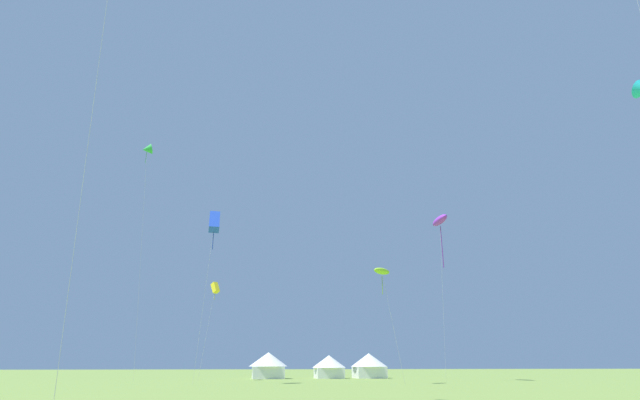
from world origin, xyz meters
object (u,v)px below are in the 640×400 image
(kite_purple_parafoil, at_px, (440,221))
(festival_tent_left, at_px, (268,364))
(festival_tent_center, at_px, (329,366))
(festival_tent_right, at_px, (369,364))
(kite_green_delta, at_px, (147,150))
(kite_yellow_box, at_px, (215,288))
(kite_blue_box, at_px, (214,222))
(kite_lime_parafoil, at_px, (382,271))

(kite_purple_parafoil, height_order, festival_tent_left, kite_purple_parafoil)
(festival_tent_center, distance_m, festival_tent_right, 5.67)
(kite_green_delta, distance_m, festival_tent_center, 38.09)
(kite_yellow_box, xyz_separation_m, festival_tent_right, (21.31, 7.57, -8.92))
(kite_blue_box, relative_size, festival_tent_left, 3.30)
(kite_yellow_box, height_order, festival_tent_center, kite_yellow_box)
(kite_green_delta, height_order, festival_tent_right, kite_green_delta)
(festival_tent_center, bearing_deg, festival_tent_left, 180.00)
(kite_yellow_box, relative_size, festival_tent_center, 2.49)
(kite_blue_box, relative_size, kite_yellow_box, 1.49)
(kite_blue_box, xyz_separation_m, festival_tent_center, (15.66, 19.00, -14.25))
(festival_tent_left, distance_m, festival_tent_right, 13.98)
(kite_blue_box, distance_m, kite_green_delta, 19.90)
(kite_purple_parafoil, xyz_separation_m, festival_tent_center, (-11.89, 13.45, -17.38))
(kite_purple_parafoil, distance_m, festival_tent_right, 22.72)
(kite_blue_box, distance_m, festival_tent_left, 24.75)
(kite_lime_parafoil, relative_size, festival_tent_left, 2.18)
(festival_tent_center, bearing_deg, festival_tent_right, 0.00)
(kite_purple_parafoil, distance_m, kite_lime_parafoil, 14.95)
(kite_lime_parafoil, xyz_separation_m, festival_tent_center, (-1.75, 20.85, -9.26))
(kite_purple_parafoil, distance_m, kite_yellow_box, 29.36)
(kite_purple_parafoil, height_order, festival_tent_right, kite_purple_parafoil)
(kite_yellow_box, bearing_deg, festival_tent_left, 45.89)
(kite_yellow_box, height_order, kite_green_delta, kite_green_delta)
(kite_green_delta, relative_size, kite_lime_parafoil, 2.61)
(kite_lime_parafoil, height_order, festival_tent_center, kite_lime_parafoil)
(kite_lime_parafoil, xyz_separation_m, festival_tent_right, (3.91, 20.85, -9.10))
(kite_blue_box, xyz_separation_m, kite_lime_parafoil, (17.42, -1.85, -5.00))
(festival_tent_left, xyz_separation_m, festival_tent_center, (8.31, 0.00, -0.20))
(festival_tent_center, bearing_deg, kite_blue_box, -129.51)
(kite_blue_box, distance_m, festival_tent_right, 31.85)
(kite_purple_parafoil, relative_size, kite_green_delta, 0.67)
(kite_purple_parafoil, xyz_separation_m, kite_yellow_box, (-27.54, 5.88, -8.31))
(kite_blue_box, bearing_deg, kite_purple_parafoil, 11.39)
(kite_green_delta, distance_m, festival_tent_left, 32.88)
(kite_blue_box, distance_m, kite_lime_parafoil, 18.21)
(kite_lime_parafoil, relative_size, festival_tent_right, 2.24)
(kite_yellow_box, relative_size, kite_green_delta, 0.39)
(kite_blue_box, relative_size, kite_green_delta, 0.58)
(kite_blue_box, bearing_deg, kite_yellow_box, 89.90)
(kite_blue_box, xyz_separation_m, kite_yellow_box, (0.02, 11.43, -5.18))
(festival_tent_right, bearing_deg, kite_purple_parafoil, -65.16)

